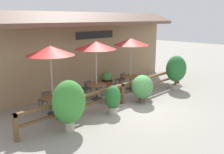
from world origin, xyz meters
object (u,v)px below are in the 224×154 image
dining_table_far (130,79)px  chair_near_streetside (62,107)px  dining_table_middle (96,87)px  potted_plant_tall_tropical (176,70)px  dining_table_near (53,100)px  patio_umbrella_far (131,42)px  patio_umbrella_middle (96,45)px  chair_far_wallside (121,79)px  patio_umbrella_near (50,51)px  chair_near_wallside (45,99)px  chair_middle_streetside (106,93)px  potted_plant_small_flowering (69,103)px  potted_plant_broad_leaf (113,99)px  potted_plant_corner_fern (107,80)px  potted_plant_entrance_palm (142,87)px  chair_middle_wallside (86,87)px  chair_far_streetside (140,83)px

dining_table_far → chair_near_streetside: bearing=-171.3°
dining_table_middle → potted_plant_tall_tropical: bearing=-23.1°
dining_table_near → patio_umbrella_far: (5.09, 0.09, 2.05)m
patio_umbrella_middle → chair_far_wallside: 3.40m
chair_near_streetside → chair_far_wallside: same height
patio_umbrella_near → patio_umbrella_far: bearing=1.0°
chair_near_streetside → patio_umbrella_middle: (2.62, 0.83, 2.18)m
chair_near_wallside → patio_umbrella_far: size_ratio=0.29×
chair_middle_streetside → potted_plant_small_flowering: (-3.00, -1.22, 0.58)m
patio_umbrella_far → potted_plant_broad_leaf: 4.30m
chair_near_streetside → chair_far_wallside: size_ratio=1.00×
chair_far_wallside → potted_plant_broad_leaf: bearing=34.8°
potted_plant_corner_fern → potted_plant_small_flowering: bearing=-148.1°
patio_umbrella_near → chair_far_wallside: bearing=8.9°
chair_near_wallside → dining_table_middle: 2.58m
patio_umbrella_far → potted_plant_entrance_palm: bearing=-126.7°
patio_umbrella_near → potted_plant_broad_leaf: (1.76, -1.75, -2.00)m
chair_middle_wallside → potted_plant_entrance_palm: size_ratio=0.63×
dining_table_middle → patio_umbrella_near: bearing=-177.1°
chair_middle_streetside → potted_plant_corner_fern: bearing=35.2°
patio_umbrella_middle → dining_table_far: bearing=-1.0°
chair_near_streetside → chair_far_wallside: bearing=8.5°
dining_table_far → potted_plant_small_flowering: bearing=-161.4°
chair_far_streetside → potted_plant_small_flowering: 5.69m
patio_umbrella_far → potted_plant_tall_tropical: 2.97m
patio_umbrella_middle → potted_plant_small_flowering: 3.95m
potted_plant_tall_tropical → potted_plant_small_flowering: 7.38m
patio_umbrella_near → chair_far_streetside: 5.53m
chair_far_wallside → potted_plant_tall_tropical: bearing=123.0°
dining_table_far → potted_plant_entrance_palm: size_ratio=0.72×
dining_table_middle → chair_middle_streetside: chair_middle_streetside is taller
dining_table_middle → patio_umbrella_far: 3.26m
chair_middle_wallside → potted_plant_small_flowering: size_ratio=0.46×
patio_umbrella_near → potted_plant_small_flowering: (-0.50, -1.80, -1.60)m
dining_table_near → dining_table_far: same height
dining_table_near → potted_plant_small_flowering: bearing=-105.5°
potted_plant_tall_tropical → dining_table_middle: bearing=156.9°
chair_near_streetside → patio_umbrella_far: 5.65m
patio_umbrella_far → potted_plant_corner_fern: size_ratio=3.14×
chair_middle_streetside → potted_plant_broad_leaf: size_ratio=0.70×
dining_table_near → dining_table_far: bearing=1.0°
patio_umbrella_near → chair_middle_streetside: (2.50, -0.57, -2.18)m
chair_near_streetside → potted_plant_broad_leaf: (1.82, -1.05, 0.18)m
chair_far_wallside → potted_plant_entrance_palm: bearing=59.0°
patio_umbrella_far → chair_far_streetside: bearing=-94.2°
patio_umbrella_middle → chair_far_wallside: size_ratio=3.42×
dining_table_far → potted_plant_tall_tropical: 2.59m
dining_table_near → chair_near_streetside: bearing=-95.0°
dining_table_middle → dining_table_far: bearing=-1.0°
dining_table_middle → chair_middle_wallside: size_ratio=1.14×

